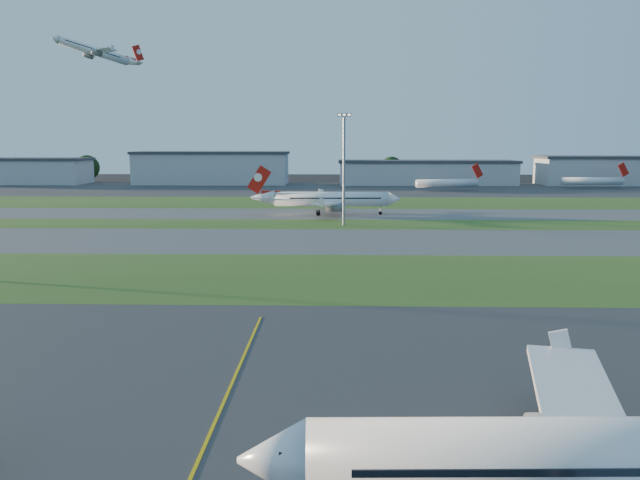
{
  "coord_description": "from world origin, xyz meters",
  "views": [
    {
      "loc": [
        13.29,
        -36.32,
        19.04
      ],
      "look_at": [
        11.25,
        40.95,
        7.0
      ],
      "focal_mm": 35.0,
      "sensor_mm": 36.0,
      "label": 1
    }
  ],
  "objects_px": {
    "airliner_taxiing": "(330,199)",
    "mini_jet_near": "(448,183)",
    "airliner_parked": "(635,461)",
    "mini_jet_far": "(593,181)",
    "light_mast_centre": "(344,162)"
  },
  "relations": [
    {
      "from": "airliner_taxiing",
      "to": "mini_jet_near",
      "type": "relative_size",
      "value": 1.34
    },
    {
      "from": "airliner_parked",
      "to": "mini_jet_far",
      "type": "distance_m",
      "value": 256.35
    },
    {
      "from": "light_mast_centre",
      "to": "mini_jet_far",
      "type": "bearing_deg",
      "value": 48.87
    },
    {
      "from": "airliner_parked",
      "to": "light_mast_centre",
      "type": "height_order",
      "value": "light_mast_centre"
    },
    {
      "from": "airliner_parked",
      "to": "mini_jet_far",
      "type": "xyz_separation_m",
      "value": [
        94.11,
        238.45,
        -0.86
      ]
    },
    {
      "from": "airliner_taxiing",
      "to": "light_mast_centre",
      "type": "height_order",
      "value": "light_mast_centre"
    },
    {
      "from": "airliner_taxiing",
      "to": "light_mast_centre",
      "type": "bearing_deg",
      "value": 96.82
    },
    {
      "from": "airliner_parked",
      "to": "light_mast_centre",
      "type": "bearing_deg",
      "value": 94.16
    },
    {
      "from": "mini_jet_near",
      "to": "light_mast_centre",
      "type": "distance_m",
      "value": 115.4
    },
    {
      "from": "mini_jet_near",
      "to": "light_mast_centre",
      "type": "height_order",
      "value": "light_mast_centre"
    },
    {
      "from": "airliner_taxiing",
      "to": "mini_jet_near",
      "type": "xyz_separation_m",
      "value": [
        46.16,
        84.48,
        -0.86
      ]
    },
    {
      "from": "airliner_parked",
      "to": "airliner_taxiing",
      "type": "relative_size",
      "value": 1.0
    },
    {
      "from": "mini_jet_near",
      "to": "airliner_taxiing",
      "type": "bearing_deg",
      "value": -132.86
    },
    {
      "from": "light_mast_centre",
      "to": "mini_jet_near",
      "type": "bearing_deg",
      "value": 68.14
    },
    {
      "from": "mini_jet_far",
      "to": "light_mast_centre",
      "type": "height_order",
      "value": "light_mast_centre"
    }
  ]
}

